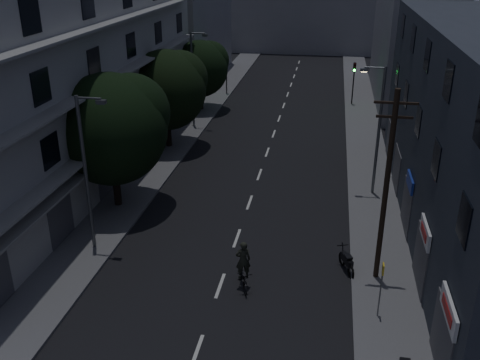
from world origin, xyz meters
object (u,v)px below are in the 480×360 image
(cyclist, at_px, (243,272))
(bus_stop_sign, at_px, (382,281))
(utility_pole, at_px, (386,185))
(motorcycle, at_px, (347,262))

(cyclist, bearing_deg, bus_stop_sign, -32.18)
(utility_pole, distance_m, bus_stop_sign, 4.24)
(bus_stop_sign, height_order, cyclist, bus_stop_sign)
(motorcycle, bearing_deg, cyclist, -175.21)
(utility_pole, distance_m, cyclist, 7.51)
(utility_pole, bearing_deg, bus_stop_sign, -92.08)
(motorcycle, bearing_deg, utility_pole, -38.97)
(utility_pole, xyz_separation_m, cyclist, (-6.07, -1.71, -4.06))
(utility_pole, distance_m, motorcycle, 4.62)
(bus_stop_sign, height_order, motorcycle, bus_stop_sign)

